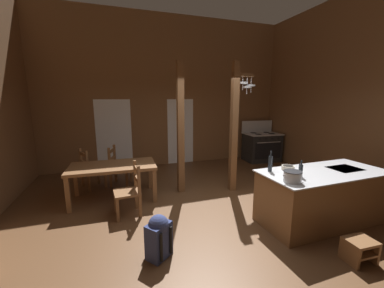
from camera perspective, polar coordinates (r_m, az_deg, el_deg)
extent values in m
cube|color=brown|center=(4.37, 6.02, -18.06)|extent=(8.17, 8.13, 0.10)
cube|color=brown|center=(7.38, -5.90, 12.43)|extent=(8.17, 0.14, 4.50)
cube|color=brown|center=(6.39, 39.50, 10.19)|extent=(0.14, 8.13, 4.50)
cube|color=white|center=(7.20, -18.57, 2.16)|extent=(1.00, 0.01, 2.05)
cube|color=white|center=(7.47, -2.83, 3.03)|extent=(0.84, 0.01, 2.05)
cube|color=brown|center=(4.61, 29.17, -11.24)|extent=(2.12, 0.95, 0.87)
cube|color=#B7BABF|center=(4.47, 29.72, -5.94)|extent=(2.18, 1.01, 0.02)
cube|color=black|center=(4.83, 33.41, -5.02)|extent=(0.53, 0.41, 0.00)
cube|color=black|center=(5.02, 24.98, -13.80)|extent=(2.00, 0.09, 0.10)
cube|color=black|center=(8.17, 16.69, -0.82)|extent=(1.14, 0.82, 0.90)
cube|color=black|center=(7.86, 18.14, -1.59)|extent=(0.93, 0.06, 0.52)
cylinder|color=#B7BABF|center=(7.79, 18.37, 0.38)|extent=(0.83, 0.07, 0.02)
cube|color=#B7BABF|center=(8.09, 16.87, 2.40)|extent=(1.18, 0.86, 0.03)
cube|color=#B7BABF|center=(8.37, 15.65, 4.17)|extent=(1.14, 0.10, 0.40)
cylinder|color=black|center=(8.10, 18.93, 2.43)|extent=(0.21, 0.21, 0.01)
cylinder|color=black|center=(7.83, 15.93, 2.33)|extent=(0.21, 0.21, 0.01)
cylinder|color=black|center=(8.35, 17.77, 2.75)|extent=(0.21, 0.21, 0.01)
cylinder|color=black|center=(8.09, 14.82, 2.66)|extent=(0.21, 0.21, 0.01)
cylinder|color=black|center=(7.96, 20.37, 1.36)|extent=(0.05, 0.03, 0.04)
cylinder|color=black|center=(7.84, 19.06, 1.30)|extent=(0.05, 0.03, 0.04)
cylinder|color=black|center=(7.71, 17.71, 1.23)|extent=(0.05, 0.03, 0.04)
cylinder|color=black|center=(7.60, 16.31, 1.17)|extent=(0.05, 0.03, 0.04)
cube|color=brown|center=(5.21, 10.23, 3.77)|extent=(0.15, 0.15, 2.85)
cube|color=brown|center=(5.27, 12.47, 16.23)|extent=(0.49, 0.11, 0.06)
cylinder|color=#B7BABF|center=(5.27, 12.38, 15.43)|extent=(0.01, 0.01, 0.15)
cylinder|color=#B7BABF|center=(5.26, 12.34, 14.40)|extent=(0.23, 0.23, 0.04)
cylinder|color=#B7BABF|center=(5.25, 12.30, 13.53)|extent=(0.02, 0.02, 0.14)
cylinder|color=#B7BABF|center=(5.31, 13.36, 14.90)|extent=(0.01, 0.01, 0.23)
cylinder|color=#B7BABF|center=(5.30, 13.29, 13.43)|extent=(0.21, 0.21, 0.04)
cylinder|color=#B7BABF|center=(5.30, 13.25, 12.57)|extent=(0.02, 0.02, 0.14)
cylinder|color=#B7BABF|center=(5.36, 14.34, 15.00)|extent=(0.01, 0.01, 0.20)
cylinder|color=#B7BABF|center=(5.35, 14.28, 13.74)|extent=(0.19, 0.19, 0.04)
cylinder|color=#B7BABF|center=(5.35, 14.23, 12.88)|extent=(0.02, 0.02, 0.14)
cube|color=brown|center=(5.06, -2.83, 3.70)|extent=(0.14, 0.14, 2.85)
cube|color=brown|center=(3.88, 36.01, -18.73)|extent=(0.37, 0.30, 0.04)
cube|color=brown|center=(3.84, 34.13, -21.40)|extent=(0.05, 0.28, 0.26)
cube|color=brown|center=(4.07, 37.25, -19.91)|extent=(0.05, 0.28, 0.26)
cube|color=brown|center=(3.95, 35.75, -20.60)|extent=(0.33, 0.30, 0.03)
cube|color=brown|center=(5.05, -18.84, -5.19)|extent=(1.73, 0.95, 0.06)
cube|color=brown|center=(5.62, -26.60, -8.09)|extent=(0.08, 0.08, 0.68)
cube|color=brown|center=(5.55, -10.24, -7.28)|extent=(0.08, 0.08, 0.68)
cube|color=brown|center=(4.91, -28.14, -11.00)|extent=(0.08, 0.08, 0.68)
cube|color=brown|center=(4.82, -9.17, -10.13)|extent=(0.08, 0.08, 0.68)
cube|color=brown|center=(5.95, -17.12, -5.45)|extent=(0.55, 0.55, 0.04)
cube|color=brown|center=(6.14, -14.79, -7.00)|extent=(0.06, 0.06, 0.41)
cube|color=brown|center=(5.79, -15.71, -8.16)|extent=(0.06, 0.06, 0.41)
cube|color=brown|center=(6.17, -18.34, -4.50)|extent=(0.06, 0.06, 0.95)
cube|color=brown|center=(5.82, -19.47, -5.50)|extent=(0.06, 0.06, 0.95)
cube|color=brown|center=(5.91, -19.11, -1.58)|extent=(0.15, 0.37, 0.07)
cube|color=brown|center=(5.95, -19.00, -3.36)|extent=(0.15, 0.37, 0.07)
cube|color=brown|center=(4.39, -15.68, -11.34)|extent=(0.48, 0.48, 0.04)
cube|color=brown|center=(4.30, -17.76, -15.30)|extent=(0.05, 0.05, 0.41)
cube|color=brown|center=(4.64, -18.24, -13.28)|extent=(0.05, 0.05, 0.41)
cube|color=brown|center=(4.23, -12.75, -11.45)|extent=(0.05, 0.05, 0.95)
cube|color=brown|center=(4.58, -13.65, -9.71)|extent=(0.05, 0.05, 0.95)
cube|color=brown|center=(4.28, -13.44, -6.00)|extent=(0.07, 0.38, 0.07)
cube|color=brown|center=(4.34, -13.32, -8.40)|extent=(0.07, 0.38, 0.07)
cube|color=brown|center=(5.94, -23.06, -5.89)|extent=(0.59, 0.59, 0.04)
cube|color=brown|center=(6.24, -21.94, -7.17)|extent=(0.07, 0.07, 0.41)
cube|color=brown|center=(5.91, -20.47, -8.09)|extent=(0.07, 0.07, 0.41)
cube|color=brown|center=(6.04, -25.44, -5.37)|extent=(0.07, 0.07, 0.95)
cube|color=brown|center=(5.69, -24.15, -6.23)|extent=(0.07, 0.07, 0.95)
cube|color=brown|center=(5.77, -25.11, -2.32)|extent=(0.20, 0.36, 0.07)
cube|color=brown|center=(5.82, -24.96, -4.14)|extent=(0.20, 0.36, 0.07)
cube|color=navy|center=(3.35, -8.12, -22.34)|extent=(0.39, 0.37, 0.48)
cube|color=navy|center=(3.46, -9.83, -22.57)|extent=(0.21, 0.19, 0.17)
cylinder|color=black|center=(3.22, -7.54, -23.84)|extent=(0.06, 0.06, 0.38)
cylinder|color=black|center=(3.34, -5.20, -22.36)|extent=(0.06, 0.06, 0.38)
sphere|color=navy|center=(3.23, -8.23, -19.08)|extent=(0.38, 0.38, 0.27)
cylinder|color=#B7BABF|center=(3.68, 23.41, -7.40)|extent=(0.25, 0.25, 0.16)
cylinder|color=black|center=(3.66, 23.51, -6.18)|extent=(0.26, 0.26, 0.01)
cylinder|color=#B7BABF|center=(3.58, 21.78, -7.13)|extent=(0.05, 0.02, 0.02)
cylinder|color=#B7BABF|center=(3.76, 25.05, -6.52)|extent=(0.05, 0.02, 0.02)
cylinder|color=#B2A893|center=(4.26, 22.47, -5.42)|extent=(0.21, 0.21, 0.07)
cylinder|color=black|center=(4.25, 22.50, -4.94)|extent=(0.17, 0.17, 0.00)
cylinder|color=#1E2328|center=(4.06, 18.63, -4.62)|extent=(0.07, 0.07, 0.25)
cylinder|color=#1E2328|center=(4.02, 18.78, -2.27)|extent=(0.03, 0.03, 0.09)
cylinder|color=#1E2328|center=(3.96, 25.08, -5.96)|extent=(0.06, 0.06, 0.19)
cylinder|color=#1E2328|center=(3.93, 25.24, -4.12)|extent=(0.03, 0.03, 0.07)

